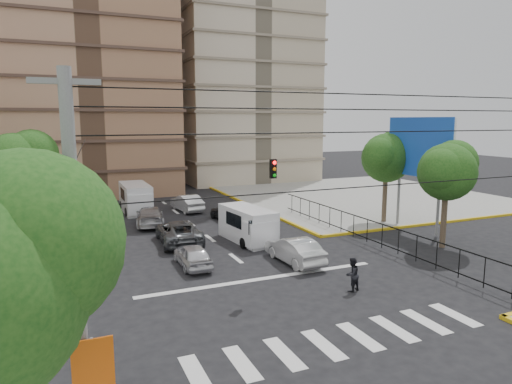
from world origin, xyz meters
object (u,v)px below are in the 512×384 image
van_right_lane (249,226)px  pedestrian_crosswalk (352,274)px  traffic_light_nw (89,208)px  car_white_front_right (294,250)px  district_sign (94,377)px  car_silver_front_left (193,255)px  van_left_lane (136,199)px

van_right_lane → pedestrian_crosswalk: van_right_lane is taller
traffic_light_nw → car_white_front_right: (10.58, -4.86, -2.37)m
district_sign → car_silver_front_left: district_sign is taller
district_sign → car_white_front_right: size_ratio=0.71×
traffic_light_nw → car_silver_front_left: (5.07, -3.26, -2.47)m
van_left_lane → car_white_front_right: bearing=-71.7°
traffic_light_nw → car_white_front_right: bearing=-24.7°
car_silver_front_left → car_white_front_right: size_ratio=0.84×
van_right_lane → van_left_lane: bearing=105.7°
van_right_lane → car_silver_front_left: size_ratio=1.38×
van_right_lane → car_silver_front_left: (-4.86, -3.54, -0.45)m
district_sign → pedestrian_crosswalk: bearing=31.0°
traffic_light_nw → van_right_lane: bearing=1.7°
traffic_light_nw → pedestrian_crosswalk: size_ratio=2.67×
car_white_front_right → pedestrian_crosswalk: bearing=92.3°
pedestrian_crosswalk → car_silver_front_left: bearing=-63.6°
car_silver_front_left → van_left_lane: bearing=-87.7°
district_sign → van_left_lane: 30.83m
van_left_lane → car_white_front_right: 19.10m
traffic_light_nw → district_sign: size_ratio=1.38×
van_left_lane → car_white_front_right: van_left_lane is taller
traffic_light_nw → pedestrian_crosswalk: traffic_light_nw is taller
car_white_front_right → van_left_lane: bearing=-74.4°
district_sign → pedestrian_crosswalk: size_ratio=1.94×
van_right_lane → car_white_front_right: size_ratio=1.16×
traffic_light_nw → district_sign: 17.08m
car_silver_front_left → pedestrian_crosswalk: pedestrian_crosswalk is taller
car_silver_front_left → pedestrian_crosswalk: (5.95, -6.57, 0.18)m
traffic_light_nw → car_white_front_right: size_ratio=0.98×
district_sign → van_right_lane: district_sign is taller
van_left_lane → car_silver_front_left: 16.53m
van_right_lane → car_silver_front_left: bearing=-150.6°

